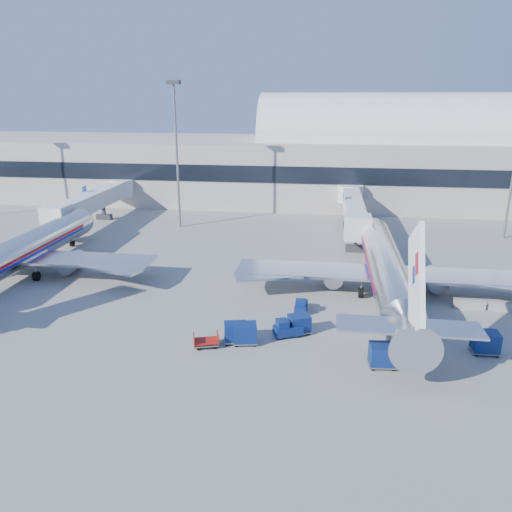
# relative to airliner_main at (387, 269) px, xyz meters

# --- Properties ---
(ground) EXTENTS (260.00, 260.00, 0.00)m
(ground) POSITION_rel_airliner_main_xyz_m (-10.00, -4.51, -2.93)
(ground) COLOR gray
(ground) RESTS_ON ground
(terminal) EXTENTS (170.00, 28.15, 21.00)m
(terminal) POSITION_rel_airliner_main_xyz_m (-23.60, 51.46, 4.60)
(terminal) COLOR #B2AA9E
(terminal) RESTS_ON ground
(airliner_main) EXTENTS (32.00, 37.26, 12.07)m
(airliner_main) POSITION_rel_airliner_main_xyz_m (0.00, 0.00, 0.00)
(airliner_main) COLOR silver
(airliner_main) RESTS_ON ground
(airliner_mid) EXTENTS (32.00, 37.26, 12.07)m
(airliner_mid) POSITION_rel_airliner_main_xyz_m (-42.00, 0.00, 0.00)
(airliner_mid) COLOR silver
(airliner_mid) RESTS_ON ground
(jetbridge_near) EXTENTS (4.40, 27.50, 6.25)m
(jetbridge_near) POSITION_rel_airliner_main_xyz_m (-2.40, 26.30, 1.00)
(jetbridge_near) COLOR silver
(jetbridge_near) RESTS_ON ground
(jetbridge_mid) EXTENTS (4.40, 27.50, 6.25)m
(jetbridge_mid) POSITION_rel_airliner_main_xyz_m (-44.40, 26.30, 1.00)
(jetbridge_mid) COLOR silver
(jetbridge_mid) RESTS_ON ground
(mast_west) EXTENTS (2.00, 1.20, 22.60)m
(mast_west) POSITION_rel_airliner_main_xyz_m (-30.00, 25.49, 11.87)
(mast_west) COLOR slate
(mast_west) RESTS_ON ground
(barrier_near) EXTENTS (3.00, 0.55, 0.90)m
(barrier_near) POSITION_rel_airliner_main_xyz_m (8.00, -2.51, -2.48)
(barrier_near) COLOR #9E9E96
(barrier_near) RESTS_ON ground
(barrier_mid) EXTENTS (3.00, 0.55, 0.90)m
(barrier_mid) POSITION_rel_airliner_main_xyz_m (11.30, -2.51, -2.48)
(barrier_mid) COLOR #9E9E96
(barrier_mid) RESTS_ON ground
(tug_lead) EXTENTS (2.79, 2.14, 1.63)m
(tug_lead) POSITION_rel_airliner_main_xyz_m (-9.63, -11.01, -2.18)
(tug_lead) COLOR #0B1D54
(tug_lead) RESTS_ON ground
(tug_right) EXTENTS (2.47, 2.20, 1.46)m
(tug_right) POSITION_rel_airliner_main_xyz_m (2.04, -9.22, -2.26)
(tug_right) COLOR #0B1D54
(tug_right) RESTS_ON ground
(tug_left) EXTENTS (1.25, 2.31, 1.47)m
(tug_left) POSITION_rel_airliner_main_xyz_m (-8.67, -5.60, -2.26)
(tug_left) COLOR #0B1D54
(tug_left) RESTS_ON ground
(cart_train_a) EXTENTS (2.38, 2.14, 1.72)m
(cart_train_a) POSITION_rel_airliner_main_xyz_m (-8.59, -10.22, -2.01)
(cart_train_a) COLOR #0B1D54
(cart_train_a) RESTS_ON ground
(cart_train_b) EXTENTS (2.34, 1.95, 1.83)m
(cart_train_b) POSITION_rel_airliner_main_xyz_m (-13.07, -12.83, -1.95)
(cart_train_b) COLOR #0B1D54
(cart_train_b) RESTS_ON ground
(cart_train_c) EXTENTS (2.28, 1.93, 1.76)m
(cart_train_c) POSITION_rel_airliner_main_xyz_m (-13.94, -12.70, -1.99)
(cart_train_c) COLOR #0B1D54
(cart_train_c) RESTS_ON ground
(cart_solo_near) EXTENTS (2.28, 1.82, 1.88)m
(cart_solo_near) POSITION_rel_airliner_main_xyz_m (-1.78, -15.14, -1.92)
(cart_solo_near) COLOR #0B1D54
(cart_solo_near) RESTS_ON ground
(cart_solo_far) EXTENTS (2.18, 1.68, 1.89)m
(cart_solo_far) POSITION_rel_airliner_main_xyz_m (6.87, -11.74, -1.92)
(cart_solo_far) COLOR #0B1D54
(cart_solo_far) RESTS_ON ground
(cart_open_red) EXTENTS (2.47, 2.06, 0.57)m
(cart_open_red) POSITION_rel_airliner_main_xyz_m (-16.25, -13.85, -2.52)
(cart_open_red) COLOR slate
(cart_open_red) RESTS_ON ground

